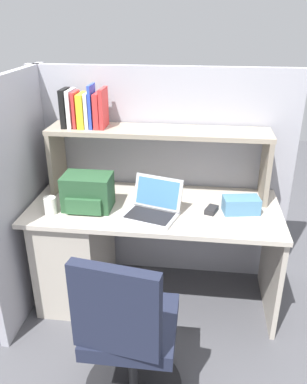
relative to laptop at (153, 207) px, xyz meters
The scene contains 12 objects.
ground_plane 0.79m from the laptop, 92.97° to the left, with size 8.00×8.00×0.00m, color #4C4C51.
desk 0.56m from the laptop, 162.70° to the left, with size 1.60×0.70×0.73m.
cubicle_partition_rear 0.50m from the laptop, 90.73° to the left, with size 1.84×0.05×1.55m, color #9E9EA8.
cubicle_partition_left 0.86m from the laptop, behind, with size 0.05×1.06×1.55m, color #9E9EA8.
overhead_hutch 0.44m from the laptop, 91.13° to the left, with size 1.44×0.28×0.45m.
reference_books_on_shelf 0.78m from the laptop, 146.27° to the left, with size 0.28×0.17×0.27m.
laptop is the anchor object (origin of this frame).
backpack 0.42m from the laptop, behind, with size 0.30×0.22×0.22m.
computer_mouse 0.37m from the laptop, 12.35° to the left, with size 0.06×0.10×0.03m, color #262628.
paper_cup 0.63m from the laptop, behind, with size 0.08×0.08×0.11m, color white.
tissue_box 0.55m from the laptop, 10.69° to the left, with size 0.22×0.12×0.10m, color teal.
office_chair 0.80m from the laptop, 92.70° to the right, with size 0.52×0.52×0.93m.
Camera 1 is at (0.27, -2.24, 1.87)m, focal length 36.70 mm.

